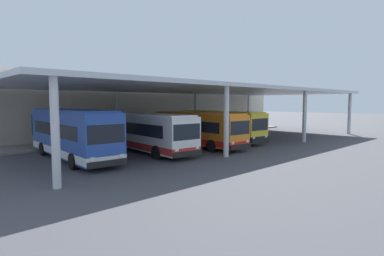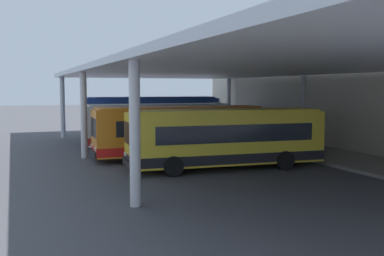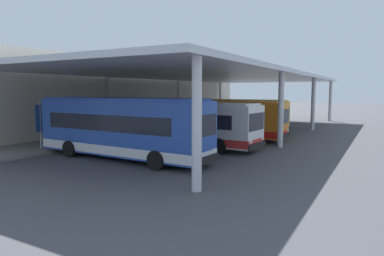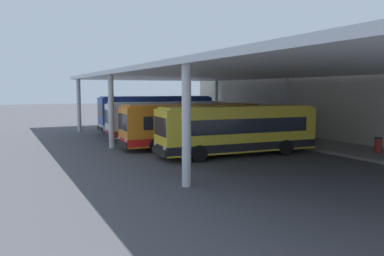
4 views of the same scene
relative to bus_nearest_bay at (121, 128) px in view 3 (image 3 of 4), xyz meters
The scene contains 11 objects.
ground_plane 15.68m from the bus_nearest_bay, 16.48° to the right, with size 200.00×200.00×0.00m, color #47474C.
platform_kerb 16.73m from the bus_nearest_bay, 26.15° to the left, with size 42.00×4.50×0.18m, color gray.
station_building_facade 18.38m from the bus_nearest_bay, 35.32° to the left, with size 48.00×1.60×7.16m, color beige.
canopy_shelter 15.37m from the bus_nearest_bay, ahead, with size 40.00×17.00×5.55m.
bus_nearest_bay is the anchor object (origin of this frame).
bus_second_bay 5.87m from the bus_nearest_bay, 11.27° to the right, with size 3.34×10.69×3.17m.
bus_middle_bay 11.09m from the bus_nearest_bay, ahead, with size 3.03×10.63×3.17m.
bus_far_bay 15.40m from the bus_nearest_bay, ahead, with size 3.27×10.68×3.17m.
bench_waiting 23.16m from the bus_nearest_bay, 18.65° to the left, with size 1.80×0.45×0.92m.
trash_bin 20.98m from the bus_nearest_bay, 21.06° to the left, with size 0.52×0.52×0.98m.
banner_sign 6.54m from the bus_nearest_bay, 94.13° to the left, with size 0.70×0.12×3.20m.
Camera 3 is at (-30.17, -8.84, 3.93)m, focal length 32.14 mm.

